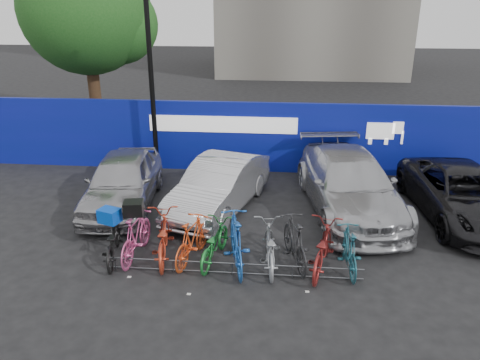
# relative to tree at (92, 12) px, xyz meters

# --- Properties ---
(ground) EXTENTS (100.00, 100.00, 0.00)m
(ground) POSITION_rel_tree_xyz_m (6.77, -10.06, -5.07)
(ground) COLOR black
(ground) RESTS_ON ground
(hoarding) EXTENTS (22.00, 0.18, 2.40)m
(hoarding) POSITION_rel_tree_xyz_m (6.78, -4.06, -3.86)
(hoarding) COLOR navy
(hoarding) RESTS_ON ground
(tree) EXTENTS (5.40, 5.20, 7.80)m
(tree) POSITION_rel_tree_xyz_m (0.00, 0.00, 0.00)
(tree) COLOR #382314
(tree) RESTS_ON ground
(lamppost) EXTENTS (0.25, 0.50, 6.11)m
(lamppost) POSITION_rel_tree_xyz_m (3.57, -4.66, -1.80)
(lamppost) COLOR black
(lamppost) RESTS_ON ground
(bike_rack) EXTENTS (5.60, 0.03, 0.30)m
(bike_rack) POSITION_rel_tree_xyz_m (6.77, -10.66, -4.91)
(bike_rack) COLOR #595B60
(bike_rack) RESTS_ON ground
(car_0) EXTENTS (2.21, 4.62, 1.52)m
(car_0) POSITION_rel_tree_xyz_m (3.29, -7.31, -4.31)
(car_0) COLOR #A4A3A8
(car_0) RESTS_ON ground
(car_1) EXTENTS (2.71, 4.60, 1.43)m
(car_1) POSITION_rel_tree_xyz_m (6.06, -7.29, -4.35)
(car_1) COLOR #BCBCC1
(car_1) RESTS_ON ground
(car_2) EXTENTS (3.00, 5.77, 1.60)m
(car_2) POSITION_rel_tree_xyz_m (9.67, -7.05, -4.27)
(car_2) COLOR #B1B2B6
(car_2) RESTS_ON ground
(car_3) EXTENTS (2.71, 5.17, 1.39)m
(car_3) POSITION_rel_tree_xyz_m (12.69, -7.30, -4.37)
(car_3) COLOR black
(car_3) RESTS_ON ground
(bike_0) EXTENTS (0.98, 1.88, 0.94)m
(bike_0) POSITION_rel_tree_xyz_m (3.99, -10.24, -4.60)
(bike_0) COLOR black
(bike_0) RESTS_ON ground
(bike_1) EXTENTS (0.65, 1.84, 1.08)m
(bike_1) POSITION_rel_tree_xyz_m (4.51, -10.10, -4.53)
(bike_1) COLOR #D44C8B
(bike_1) RESTS_ON ground
(bike_2) EXTENTS (1.05, 2.10, 1.05)m
(bike_2) POSITION_rel_tree_xyz_m (5.12, -10.08, -4.54)
(bike_2) COLOR #B9371F
(bike_2) RESTS_ON ground
(bike_3) EXTENTS (0.91, 1.80, 1.04)m
(bike_3) POSITION_rel_tree_xyz_m (5.81, -10.13, -4.55)
(bike_3) COLOR #E94F1E
(bike_3) RESTS_ON ground
(bike_4) EXTENTS (0.94, 1.84, 0.92)m
(bike_4) POSITION_rel_tree_xyz_m (6.31, -10.11, -4.61)
(bike_4) COLOR #1D7F2E
(bike_4) RESTS_ON ground
(bike_5) EXTENTS (0.99, 2.11, 1.22)m
(bike_5) POSITION_rel_tree_xyz_m (6.82, -10.27, -4.46)
(bike_5) COLOR #1D56AF
(bike_5) RESTS_ON ground
(bike_6) EXTENTS (0.82, 1.94, 0.99)m
(bike_6) POSITION_rel_tree_xyz_m (7.55, -10.21, -4.57)
(bike_6) COLOR #919598
(bike_6) RESTS_ON ground
(bike_7) EXTENTS (0.96, 1.90, 1.10)m
(bike_7) POSITION_rel_tree_xyz_m (8.12, -10.06, -4.52)
(bike_7) COLOR #29292C
(bike_7) RESTS_ON ground
(bike_8) EXTENTS (1.15, 2.10, 1.05)m
(bike_8) POSITION_rel_tree_xyz_m (8.70, -10.24, -4.55)
(bike_8) COLOR maroon
(bike_8) RESTS_ON ground
(bike_9) EXTENTS (0.57, 1.69, 1.00)m
(bike_9) POSITION_rel_tree_xyz_m (9.29, -10.22, -4.57)
(bike_9) COLOR #1D5767
(bike_9) RESTS_ON ground
(cargo_crate) EXTENTS (0.53, 0.46, 0.32)m
(cargo_crate) POSITION_rel_tree_xyz_m (3.99, -10.24, -3.97)
(cargo_crate) COLOR #093FBC
(cargo_crate) RESTS_ON bike_0
(cargo_topcase) EXTENTS (0.48, 0.45, 0.31)m
(cargo_topcase) POSITION_rel_tree_xyz_m (4.51, -10.10, -3.83)
(cargo_topcase) COLOR black
(cargo_topcase) RESTS_ON bike_1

